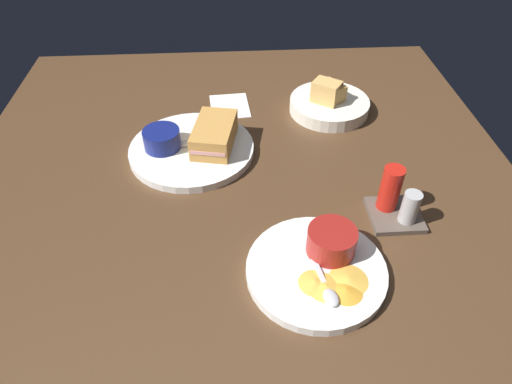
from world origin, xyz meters
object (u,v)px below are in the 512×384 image
object	(u,v)px
bread_basket_rear	(329,103)
ramekin_dark_sauce	(162,138)
ramekin_light_gravy	(332,240)
spoon_by_gravy_ramekin	(328,291)
condiment_caddy	(396,201)
plate_sandwich_main	(192,150)
plate_chips_companion	(316,270)
spoon_by_dark_ramekin	(191,143)
sandwich_half_near	(214,134)

from	to	relation	value
bread_basket_rear	ramekin_dark_sauce	bearing A→B (deg)	-69.32
ramekin_light_gravy	spoon_by_gravy_ramekin	xyz separation A→B (cm)	(7.94, -1.88, -1.96)
bread_basket_rear	condiment_caddy	bearing A→B (deg)	8.32
plate_sandwich_main	bread_basket_rear	bearing A→B (deg)	114.46
plate_chips_companion	condiment_caddy	bearing A→B (deg)	127.32
condiment_caddy	spoon_by_dark_ramekin	bearing A→B (deg)	-120.54
spoon_by_dark_ramekin	bread_basket_rear	world-z (taller)	bread_basket_rear
plate_sandwich_main	bread_basket_rear	world-z (taller)	bread_basket_rear
bread_basket_rear	spoon_by_dark_ramekin	bearing A→B (deg)	-66.59
plate_chips_companion	bread_basket_rear	distance (cm)	48.22
spoon_by_dark_ramekin	condiment_caddy	bearing A→B (deg)	59.46
ramekin_dark_sauce	spoon_by_dark_ramekin	xyz separation A→B (cm)	(-0.46, 5.81, -1.76)
sandwich_half_near	bread_basket_rear	size ratio (longest dim) A/B	0.78
ramekin_dark_sauce	bread_basket_rear	xyz separation A→B (cm)	(-14.00, 37.10, -1.55)
ramekin_light_gravy	condiment_caddy	xyz separation A→B (cm)	(-8.70, 12.99, -0.52)
sandwich_half_near	plate_chips_companion	world-z (taller)	sandwich_half_near
ramekin_light_gravy	condiment_caddy	bearing A→B (deg)	123.82
plate_chips_companion	bread_basket_rear	bearing A→B (deg)	167.29
plate_chips_companion	spoon_by_gravy_ramekin	world-z (taller)	spoon_by_gravy_ramekin
plate_sandwich_main	sandwich_half_near	size ratio (longest dim) A/B	1.79
sandwich_half_near	spoon_by_dark_ramekin	world-z (taller)	sandwich_half_near
plate_chips_companion	spoon_by_dark_ramekin	bearing A→B (deg)	-148.30
ramekin_dark_sauce	bread_basket_rear	distance (cm)	39.69
sandwich_half_near	spoon_by_gravy_ramekin	bearing A→B (deg)	23.71
spoon_by_gravy_ramekin	ramekin_light_gravy	bearing A→B (deg)	166.68
ramekin_dark_sauce	bread_basket_rear	world-z (taller)	bread_basket_rear
ramekin_light_gravy	bread_basket_rear	xyz separation A→B (cm)	(-43.73, 7.87, -1.74)
plate_sandwich_main	plate_chips_companion	size ratio (longest dim) A/B	1.18
spoon_by_dark_ramekin	plate_chips_companion	world-z (taller)	spoon_by_dark_ramekin
ramekin_light_gravy	condiment_caddy	distance (cm)	15.65
sandwich_half_near	ramekin_light_gravy	size ratio (longest dim) A/B	1.84
plate_chips_companion	ramekin_light_gravy	xyz separation A→B (cm)	(-3.29, 2.74, 3.13)
spoon_by_gravy_ramekin	bread_basket_rear	size ratio (longest dim) A/B	0.54
spoon_by_dark_ramekin	plate_chips_companion	bearing A→B (deg)	31.70
spoon_by_gravy_ramekin	condiment_caddy	xyz separation A→B (cm)	(-16.65, 14.87, 1.44)
plate_chips_companion	condiment_caddy	size ratio (longest dim) A/B	2.31
plate_sandwich_main	ramekin_dark_sauce	xyz separation A→B (cm)	(-0.24, -5.80, 2.93)
spoon_by_dark_ramekin	bread_basket_rear	xyz separation A→B (cm)	(-13.55, 31.29, 0.22)
plate_sandwich_main	bread_basket_rear	xyz separation A→B (cm)	(-14.24, 31.30, 1.38)
spoon_by_dark_ramekin	condiment_caddy	world-z (taller)	condiment_caddy
spoon_by_dark_ramekin	ramekin_dark_sauce	bearing A→B (deg)	-85.49
ramekin_dark_sauce	condiment_caddy	size ratio (longest dim) A/B	0.79
sandwich_half_near	ramekin_dark_sauce	xyz separation A→B (cm)	(0.33, -10.66, -0.27)
plate_chips_companion	sandwich_half_near	bearing A→B (deg)	-154.61
plate_chips_companion	ramekin_light_gravy	size ratio (longest dim) A/B	2.80
plate_sandwich_main	plate_chips_companion	xyz separation A→B (cm)	(32.78, 20.69, 0.00)
condiment_caddy	plate_sandwich_main	bearing A→B (deg)	-119.71
ramekin_dark_sauce	spoon_by_dark_ramekin	world-z (taller)	ramekin_dark_sauce
ramekin_dark_sauce	condiment_caddy	xyz separation A→B (cm)	(21.02, 42.22, -0.32)
sandwich_half_near	spoon_by_dark_ramekin	distance (cm)	5.26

